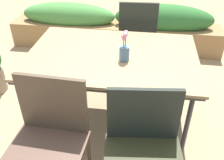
% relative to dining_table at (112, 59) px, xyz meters
% --- Properties ---
extents(ground_plane, '(12.00, 12.00, 0.00)m').
position_rel_dining_table_xyz_m(ground_plane, '(-0.05, 0.02, -0.72)').
color(ground_plane, '#9E7F5B').
extents(dining_table, '(1.42, 0.97, 0.77)m').
position_rel_dining_table_xyz_m(dining_table, '(0.00, 0.00, 0.00)').
color(dining_table, '#8C704C').
rests_on(dining_table, ground).
extents(chair_near_left, '(0.52, 0.52, 0.93)m').
position_rel_dining_table_xyz_m(chair_near_left, '(-0.32, -0.78, -0.18)').
color(chair_near_left, brown).
rests_on(chair_near_left, ground).
extents(chair_near_right, '(0.55, 0.55, 0.90)m').
position_rel_dining_table_xyz_m(chair_near_right, '(0.31, -0.79, -0.19)').
color(chair_near_right, '#2C2D19').
rests_on(chair_near_right, ground).
extents(chair_far_side, '(0.44, 0.44, 1.00)m').
position_rel_dining_table_xyz_m(chair_far_side, '(0.17, 0.78, -0.17)').
color(chair_far_side, '#1D2825').
rests_on(chair_far_side, ground).
extents(flower_vase, '(0.08, 0.08, 0.25)m').
position_rel_dining_table_xyz_m(flower_vase, '(0.11, -0.08, 0.14)').
color(flower_vase, slate).
rests_on(flower_vase, dining_table).
extents(planter_box, '(3.04, 0.42, 0.68)m').
position_rel_dining_table_xyz_m(planter_box, '(-0.17, 1.62, -0.40)').
color(planter_box, olive).
rests_on(planter_box, ground).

